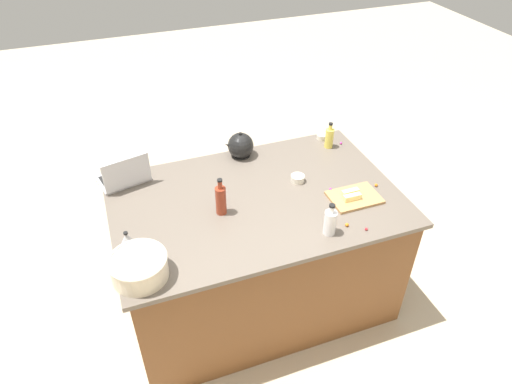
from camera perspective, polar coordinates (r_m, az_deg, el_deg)
The scene contains 19 objects.
ground_plane at distance 3.46m, azimuth -0.00°, elevation -12.56°, with size 12.00×12.00×0.00m, color #B7A88E.
island_counter at distance 3.13m, azimuth -0.00°, elevation -7.26°, with size 1.76×1.15×0.90m.
laptop at distance 3.05m, azimuth -16.01°, elevation 1.86°, with size 0.35×0.29×0.22m.
mixing_bowl_large at distance 2.39m, azimuth -14.31°, elevation -8.99°, with size 0.30×0.30×0.13m.
bottle_vinegar at distance 2.57m, azimuth 9.19°, elevation -3.68°, with size 0.07×0.07×0.20m.
bottle_oil at distance 3.32m, azimuth 9.09°, elevation 6.69°, with size 0.06×0.06×0.19m.
bottle_soy at distance 2.67m, azimuth -4.38°, elevation -0.94°, with size 0.06×0.06×0.24m.
kettle at distance 3.18m, azimuth -1.93°, elevation 5.75°, with size 0.21×0.18×0.20m.
cutting_board at distance 2.89m, azimuth 12.11°, elevation -0.65°, with size 0.31×0.22×0.02m, color #AD7F4C.
butter_stick_left at distance 2.88m, azimuth 11.63°, elevation -0.05°, with size 0.11×0.04×0.04m, color #F4E58C.
butter_stick_right at distance 2.84m, azimuth 11.85°, elevation -0.63°, with size 0.11×0.04×0.04m, color #F4E58C.
ramekin_small at distance 2.97m, azimuth 5.19°, elevation 1.68°, with size 0.09×0.09×0.04m, color beige.
ramekin_medium at distance 3.44m, azimuth 8.19°, elevation 6.83°, with size 0.08×0.08×0.04m, color beige.
kitchen_timer at distance 2.61m, azimuth -15.75°, elevation -5.52°, with size 0.07×0.07×0.08m.
candy_0 at distance 2.68m, azimuth 11.22°, elevation -4.02°, with size 0.02×0.02×0.02m, color orange.
candy_1 at distance 3.40m, azimuth 10.51°, elevation 5.99°, with size 0.02×0.02×0.02m, color #CC3399.
candy_2 at distance 2.68m, azimuth 13.53°, elevation -4.49°, with size 0.02×0.02×0.02m, color red.
candy_3 at distance 2.93m, azimuth 9.23°, elevation 0.35°, with size 0.02×0.02×0.02m, color #CC3399.
candy_4 at distance 3.02m, azimuth 14.69°, elevation 0.83°, with size 0.02×0.02×0.02m, color orange.
Camera 1 is at (0.76, 2.08, 2.66)m, focal length 32.23 mm.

